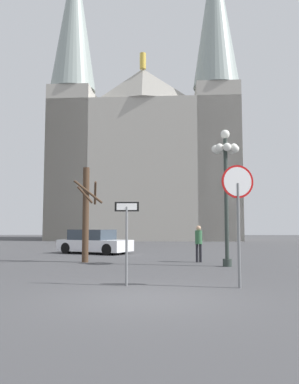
{
  "coord_description": "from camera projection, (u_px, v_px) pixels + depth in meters",
  "views": [
    {
      "loc": [
        0.29,
        -8.77,
        1.62
      ],
      "look_at": [
        -0.37,
        19.18,
        4.09
      ],
      "focal_mm": 35.98,
      "sensor_mm": 36.0,
      "label": 1
    }
  ],
  "objects": [
    {
      "name": "stop_sign",
      "position": [
        238.0,
        199.0,
        10.26
      ],
      "size": [
        0.88,
        0.22,
        3.25
      ],
      "color": "slate",
      "rests_on": "ground"
    },
    {
      "name": "parked_car_near_white",
      "position": [
        94.0,
        242.0,
        22.7
      ],
      "size": [
        4.63,
        3.55,
        1.4
      ],
      "color": "silver",
      "rests_on": "ground"
    },
    {
      "name": "street_lamp",
      "position": [
        226.0,
        169.0,
        15.75
      ],
      "size": [
        1.14,
        1.14,
        5.58
      ],
      "color": "#2D3833",
      "rests_on": "ground"
    },
    {
      "name": "one_way_arrow_sign",
      "position": [
        127.0,
        231.0,
        10.54
      ],
      "size": [
        0.67,
        0.07,
        2.28
      ],
      "color": "slate",
      "rests_on": "ground"
    },
    {
      "name": "bare_tree",
      "position": [
        86.0,
        212.0,
        17.33
      ],
      "size": [
        1.26,
        1.38,
        4.27
      ],
      "color": "#473323",
      "rests_on": "ground"
    },
    {
      "name": "pedestrian_walking",
      "position": [
        199.0,
        240.0,
        17.27
      ],
      "size": [
        0.32,
        0.32,
        1.64
      ],
      "color": "black",
      "rests_on": "ground"
    },
    {
      "name": "cathedral",
      "position": [
        146.0,
        149.0,
        46.59
      ],
      "size": [
        22.02,
        13.9,
        35.73
      ],
      "color": "#ADA89E",
      "rests_on": "ground"
    },
    {
      "name": "ground_plane",
      "position": [
        146.0,
        299.0,
        8.6
      ],
      "size": [
        120.0,
        120.0,
        0.0
      ],
      "primitive_type": "plane",
      "color": "#424244"
    }
  ]
}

